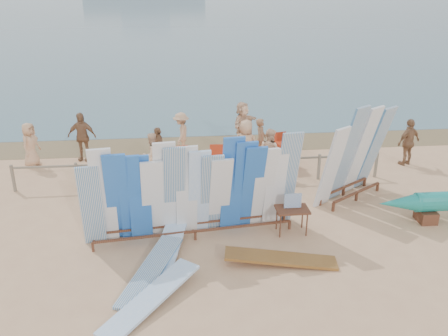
{
  "coord_description": "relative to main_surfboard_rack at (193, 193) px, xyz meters",
  "views": [
    {
      "loc": [
        -0.63,
        -11.46,
        6.45
      ],
      "look_at": [
        0.64,
        1.61,
        1.1
      ],
      "focal_mm": 38.0,
      "sensor_mm": 36.0,
      "label": 1
    }
  ],
  "objects": [
    {
      "name": "wet_sand_strip",
      "position": [
        0.36,
        7.58,
        -1.26
      ],
      "size": [
        40.0,
        2.6,
        0.01
      ],
      "primitive_type": "cube",
      "color": "olive",
      "rests_on": "ground"
    },
    {
      "name": "flat_board_b",
      "position": [
        -1.01,
        -2.78,
        -1.26
      ],
      "size": [
        2.15,
        2.43,
        0.33
      ],
      "primitive_type": "cube",
      "rotation": [
        0.09,
        0.0,
        -0.69
      ],
      "color": "#9BC5F8",
      "rests_on": "ground"
    },
    {
      "name": "beachgoer_0",
      "position": [
        -5.66,
        5.6,
        -0.45
      ],
      "size": [
        0.63,
        0.87,
        1.62
      ],
      "primitive_type": "imported",
      "rotation": [
        0.0,
        0.0,
        1.22
      ],
      "color": "tan",
      "rests_on": "ground"
    },
    {
      "name": "side_surfboard_rack",
      "position": [
        4.94,
        1.86,
        0.13
      ],
      "size": [
        2.68,
        2.15,
        3.07
      ],
      "rotation": [
        0.0,
        0.0,
        0.59
      ],
      "color": "brown",
      "rests_on": "ground"
    },
    {
      "name": "beachgoer_6",
      "position": [
        2.01,
        4.49,
        -0.34
      ],
      "size": [
        0.99,
        0.76,
        1.83
      ],
      "primitive_type": "imported",
      "rotation": [
        0.0,
        0.0,
        2.72
      ],
      "color": "tan",
      "rests_on": "ground"
    },
    {
      "name": "beachgoer_4",
      "position": [
        -1.07,
        4.94,
        -0.49
      ],
      "size": [
        0.71,
        0.98,
        1.53
      ],
      "primitive_type": "imported",
      "rotation": [
        0.0,
        0.0,
        5.12
      ],
      "color": "#8C6042",
      "rests_on": "ground"
    },
    {
      "name": "beach_chair_left",
      "position": [
        -0.25,
        4.48,
        -1.0
      ],
      "size": [
        0.65,
        0.67,
        0.9
      ],
      "rotation": [
        0.0,
        0.0,
        0.15
      ],
      "color": "#B22E13",
      "rests_on": "ground"
    },
    {
      "name": "beachgoer_7",
      "position": [
        2.69,
        5.35,
        -0.45
      ],
      "size": [
        0.51,
        0.67,
        1.62
      ],
      "primitive_type": "imported",
      "rotation": [
        0.0,
        0.0,
        1.22
      ],
      "color": "#8C6042",
      "rests_on": "ground"
    },
    {
      "name": "beachgoer_10",
      "position": [
        7.94,
        4.41,
        -0.39
      ],
      "size": [
        1.11,
        0.8,
        1.73
      ],
      "primitive_type": "imported",
      "rotation": [
        0.0,
        0.0,
        3.54
      ],
      "color": "#8C6042",
      "rests_on": "ground"
    },
    {
      "name": "beachgoer_8",
      "position": [
        2.77,
        4.01,
        -0.43
      ],
      "size": [
        0.8,
        0.87,
        1.65
      ],
      "primitive_type": "imported",
      "rotation": [
        0.0,
        0.0,
        2.25
      ],
      "color": "beige",
      "rests_on": "ground"
    },
    {
      "name": "fence",
      "position": [
        0.36,
        3.38,
        -0.63
      ],
      "size": [
        12.08,
        0.08,
        0.9
      ],
      "color": "gray",
      "rests_on": "ground"
    },
    {
      "name": "beachgoer_5",
      "position": [
        2.24,
        7.1,
        -0.35
      ],
      "size": [
        1.39,
        1.71,
        1.82
      ],
      "primitive_type": "imported",
      "rotation": [
        0.0,
        0.0,
        0.98
      ],
      "color": "beige",
      "rests_on": "ground"
    },
    {
      "name": "flat_board_c",
      "position": [
        2.03,
        -1.53,
        -1.26
      ],
      "size": [
        2.75,
        0.93,
        0.28
      ],
      "primitive_type": "cube",
      "rotation": [
        0.08,
        0.0,
        1.43
      ],
      "color": "#956128",
      "rests_on": "ground"
    },
    {
      "name": "ocean",
      "position": [
        0.36,
        128.38,
        -1.26
      ],
      "size": [
        320.0,
        240.0,
        0.02
      ],
      "primitive_type": "cube",
      "color": "#446779",
      "rests_on": "ground"
    },
    {
      "name": "main_surfboard_rack",
      "position": [
        0.0,
        0.0,
        0.0
      ],
      "size": [
        5.67,
        1.38,
        2.81
      ],
      "rotation": [
        0.0,
        0.0,
        0.12
      ],
      "color": "brown",
      "rests_on": "ground"
    },
    {
      "name": "stroller",
      "position": [
        3.39,
        4.66,
        -0.78
      ],
      "size": [
        0.76,
        0.97,
        1.2
      ],
      "rotation": [
        0.0,
        0.0,
        0.19
      ],
      "color": "#B22E13",
      "rests_on": "ground"
    },
    {
      "name": "vendor_table",
      "position": [
        2.62,
        -0.08,
        -0.87
      ],
      "size": [
        0.87,
        0.62,
        1.15
      ],
      "rotation": [
        0.0,
        0.0,
        0.01
      ],
      "color": "brown",
      "rests_on": "ground"
    },
    {
      "name": "beachgoer_2",
      "position": [
        -1.27,
        4.23,
        -0.48
      ],
      "size": [
        0.82,
        0.73,
        1.55
      ],
      "primitive_type": "imported",
      "rotation": [
        0.0,
        0.0,
        3.77
      ],
      "color": "beige",
      "rests_on": "ground"
    },
    {
      "name": "beachgoer_extra_1",
      "position": [
        -3.91,
        6.05,
        -0.34
      ],
      "size": [
        1.13,
        0.63,
        1.83
      ],
      "primitive_type": "imported",
      "rotation": [
        0.0,
        0.0,
        6.12
      ],
      "color": "#8C6042",
      "rests_on": "ground"
    },
    {
      "name": "flat_board_e",
      "position": [
        -1.06,
        -1.73,
        -1.26
      ],
      "size": [
        1.52,
        2.71,
        0.28
      ],
      "primitive_type": "cube",
      "rotation": [
        0.08,
        0.0,
        -0.38
      ],
      "color": "silver",
      "rests_on": "ground"
    },
    {
      "name": "ground",
      "position": [
        0.36,
        0.38,
        -1.26
      ],
      "size": [
        160.0,
        160.0,
        0.0
      ],
      "primitive_type": "plane",
      "color": "tan",
      "rests_on": "ground"
    },
    {
      "name": "flat_board_a",
      "position": [
        -0.72,
        -1.05,
        -1.26
      ],
      "size": [
        1.1,
        2.75,
        0.31
      ],
      "primitive_type": "cube",
      "rotation": [
        0.09,
        0.0,
        -0.21
      ],
      "color": "#9BC5F8",
      "rests_on": "ground"
    },
    {
      "name": "beach_chair_right",
      "position": [
        1.02,
        4.53,
        -1.0
      ],
      "size": [
        0.6,
        0.62,
        0.89
      ],
      "rotation": [
        0.0,
        0.0,
        -0.07
      ],
      "color": "#B22E13",
      "rests_on": "ground"
    },
    {
      "name": "beachgoer_3",
      "position": [
        -0.23,
        6.33,
        -0.43
      ],
      "size": [
        0.62,
        1.12,
        1.65
      ],
      "primitive_type": "imported",
      "rotation": [
        0.0,
        0.0,
        4.54
      ],
      "color": "tan",
      "rests_on": "ground"
    }
  ]
}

